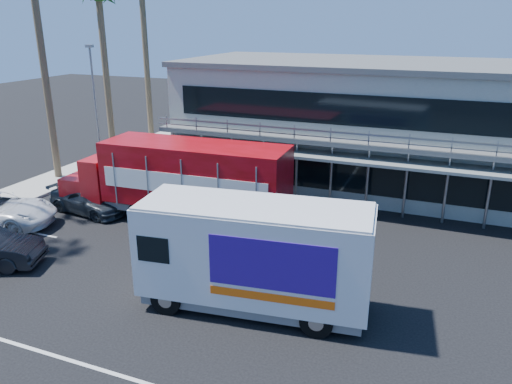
% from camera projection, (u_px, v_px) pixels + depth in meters
% --- Properties ---
extents(ground, '(120.00, 120.00, 0.00)m').
position_uv_depth(ground, '(219.00, 280.00, 19.35)').
color(ground, black).
rests_on(ground, ground).
extents(building, '(22.40, 12.00, 7.30)m').
position_uv_depth(building, '(370.00, 123.00, 30.19)').
color(building, gray).
rests_on(building, ground).
extents(curb_strip, '(3.00, 32.00, 0.16)m').
position_uv_depth(curb_strip, '(37.00, 187.00, 29.89)').
color(curb_strip, '#A5A399').
rests_on(curb_strip, ground).
extents(palm_e, '(2.80, 2.80, 12.25)m').
position_uv_depth(palm_e, '(99.00, 3.00, 32.48)').
color(palm_e, brown).
rests_on(palm_e, ground).
extents(light_pole_far, '(0.50, 0.25, 8.09)m').
position_uv_depth(light_pole_far, '(95.00, 102.00, 32.54)').
color(light_pole_far, gray).
rests_on(light_pole_far, ground).
extents(red_truck, '(11.92, 3.31, 3.98)m').
position_uv_depth(red_truck, '(181.00, 178.00, 24.55)').
color(red_truck, '#B20E12').
rests_on(red_truck, ground).
extents(white_van, '(8.10, 3.63, 3.83)m').
position_uv_depth(white_van, '(254.00, 254.00, 16.92)').
color(white_van, silver).
rests_on(white_van, ground).
extents(parked_car_d, '(4.76, 2.48, 1.32)m').
position_uv_depth(parked_car_d, '(88.00, 200.00, 26.00)').
color(parked_car_d, '#272E34').
rests_on(parked_car_d, ground).
extents(parked_car_e, '(4.54, 2.30, 1.48)m').
position_uv_depth(parked_car_e, '(159.00, 165.00, 31.93)').
color(parked_car_e, slate).
rests_on(parked_car_e, ground).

